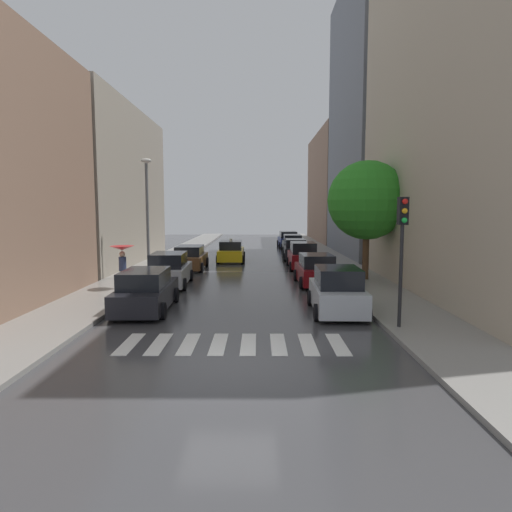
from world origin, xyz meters
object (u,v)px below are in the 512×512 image
at_px(lamp_post_left, 147,209).
at_px(parked_car_left_nearest, 146,291).
at_px(parked_car_right_third, 303,256).
at_px(street_tree_right, 367,200).
at_px(parked_car_left_second, 169,270).
at_px(parked_car_right_fourth, 295,250).
at_px(parked_car_right_sixth, 288,240).
at_px(parked_car_left_third, 190,258).
at_px(taxi_midroad, 231,252).
at_px(parked_car_right_second, 316,270).
at_px(parked_car_right_nearest, 337,292).
at_px(traffic_light_right_corner, 402,233).
at_px(pedestrian_foreground, 122,257).
at_px(parked_car_right_fifth, 292,244).

bearing_deg(lamp_post_left, parked_car_left_nearest, -76.92).
relative_size(parked_car_right_third, street_tree_right, 0.64).
relative_size(parked_car_left_second, parked_car_right_fourth, 1.13).
bearing_deg(parked_car_right_fourth, lamp_post_left, 140.65).
relative_size(parked_car_right_fourth, parked_car_right_sixth, 0.94).
xyz_separation_m(parked_car_left_third, parked_car_right_fourth, (7.59, 6.04, 0.01)).
distance_m(parked_car_right_third, parked_car_right_fourth, 5.59).
distance_m(taxi_midroad, street_tree_right, 13.08).
bearing_deg(parked_car_right_second, taxi_midroad, 24.60).
bearing_deg(parked_car_left_second, parked_car_right_third, -50.50).
xyz_separation_m(taxi_midroad, street_tree_right, (8.12, -9.54, 3.77)).
distance_m(parked_car_left_second, taxi_midroad, 11.28).
bearing_deg(parked_car_left_nearest, parked_car_right_nearest, -94.69).
height_order(parked_car_right_nearest, traffic_light_right_corner, traffic_light_right_corner).
bearing_deg(parked_car_right_nearest, lamp_post_left, 50.46).
xyz_separation_m(parked_car_left_third, parked_car_right_second, (7.71, -6.10, 0.02)).
xyz_separation_m(parked_car_right_third, street_tree_right, (2.96, -5.47, 3.69)).
xyz_separation_m(parked_car_right_third, lamp_post_left, (-9.33, -4.96, 3.20)).
distance_m(parked_car_left_third, parked_car_right_sixth, 19.33).
distance_m(parked_car_right_second, parked_car_right_third, 6.55).
distance_m(parked_car_right_second, taxi_midroad, 11.83).
bearing_deg(parked_car_right_third, parked_car_left_second, 131.45).
xyz_separation_m(parked_car_left_nearest, taxi_midroad, (2.39, 16.75, -0.02)).
bearing_deg(pedestrian_foreground, parked_car_left_second, -157.91).
relative_size(parked_car_right_fourth, parked_car_right_fifth, 0.86).
height_order(parked_car_right_nearest, parked_car_right_sixth, parked_car_right_nearest).
xyz_separation_m(parked_car_left_second, lamp_post_left, (-1.57, 1.95, 3.22)).
bearing_deg(parked_car_right_nearest, taxi_midroad, 18.24).
distance_m(street_tree_right, lamp_post_left, 12.32).
relative_size(parked_car_left_nearest, lamp_post_left, 0.71).
relative_size(parked_car_right_second, lamp_post_left, 0.63).
distance_m(parked_car_right_fourth, parked_car_right_fifth, 6.00).
bearing_deg(lamp_post_left, parked_car_left_third, 69.50).
xyz_separation_m(traffic_light_right_corner, lamp_post_left, (-11.00, 10.70, 0.76)).
xyz_separation_m(parked_car_right_fourth, parked_car_right_fifth, (0.23, 6.00, 0.01)).
bearing_deg(parked_car_left_nearest, traffic_light_right_corner, -109.55).
xyz_separation_m(parked_car_left_nearest, parked_car_right_nearest, (7.58, -0.41, 0.06)).
relative_size(parked_car_left_third, pedestrian_foreground, 2.20).
bearing_deg(parked_car_left_nearest, parked_car_right_sixth, -15.98).
bearing_deg(parked_car_right_second, parked_car_right_fourth, -1.00).
bearing_deg(parked_car_left_third, pedestrian_foreground, 165.59).
relative_size(parked_car_right_nearest, pedestrian_foreground, 1.93).
bearing_deg(parked_car_left_nearest, pedestrian_foreground, 26.29).
relative_size(parked_car_right_second, pedestrian_foreground, 2.00).
height_order(parked_car_right_fourth, taxi_midroad, taxi_midroad).
relative_size(parked_car_left_third, traffic_light_right_corner, 1.08).
bearing_deg(parked_car_right_fourth, traffic_light_right_corner, -173.40).
height_order(parked_car_left_nearest, parked_car_right_fifth, parked_car_right_fifth).
xyz_separation_m(parked_car_left_second, traffic_light_right_corner, (9.43, -8.76, 2.46)).
height_order(parked_car_right_nearest, lamp_post_left, lamp_post_left).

